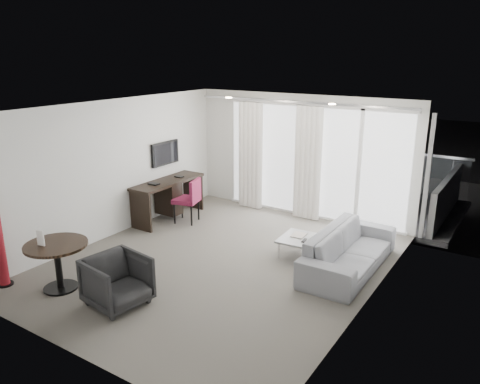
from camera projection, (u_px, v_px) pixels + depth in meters
The scene contains 27 objects.
floor at pixel (221, 262), 7.94m from camera, with size 5.00×6.00×0.00m, color #605B53.
ceiling at pixel (219, 108), 7.19m from camera, with size 5.00×6.00×0.00m, color white.
wall_left at pixel (112, 169), 8.87m from camera, with size 0.00×6.00×2.60m, color silver.
wall_right at pixel (372, 218), 6.27m from camera, with size 0.00×6.00×2.60m, color silver.
wall_front at pixel (63, 254), 5.15m from camera, with size 5.00×0.00×2.60m, color silver.
window_panel at pixel (313, 162), 9.84m from camera, with size 4.00×0.02×2.38m, color white, non-canonical shape.
window_frame at pixel (313, 162), 9.83m from camera, with size 4.10×0.06×2.44m, color white, non-canonical shape.
curtain_left at pixel (251, 156), 10.46m from camera, with size 0.60×0.20×2.38m, color white, non-canonical shape.
curtain_right at pixel (308, 163), 9.74m from camera, with size 0.60×0.20×2.38m, color white, non-canonical shape.
curtain_track at pixel (299, 102), 9.51m from camera, with size 4.80×0.04×0.04m, color #B2B2B7, non-canonical shape.
downlight_a at pixel (229, 98), 8.95m from camera, with size 0.12×0.12×0.02m, color #FFE0B2.
downlight_b at pixel (332, 104), 7.86m from camera, with size 0.12×0.12×0.02m, color #FFE0B2.
desk at pixel (169, 200), 9.94m from camera, with size 0.56×1.78×0.84m, color black, non-canonical shape.
tv at pixel (165, 153), 9.99m from camera, with size 0.05×0.80×0.50m, color black, non-canonical shape.
desk_chair at pixel (186, 201), 9.72m from camera, with size 0.51×0.48×0.93m, color maroon, non-canonical shape.
round_table at pixel (58, 266), 6.97m from camera, with size 0.91×0.91×0.73m, color black, non-canonical shape.
menu_card at pixel (42, 246), 6.81m from camera, with size 0.13×0.02×0.23m, color white, non-canonical shape.
tub_armchair at pixel (117, 281), 6.53m from camera, with size 0.77×0.79×0.72m, color black.
coffee_table at pixel (302, 247), 8.17m from camera, with size 0.73×0.73×0.33m, color gray, non-canonical shape.
remote at pixel (304, 239), 7.99m from camera, with size 0.05×0.17×0.02m, color black, non-canonical shape.
magazine at pixel (299, 234), 8.23m from camera, with size 0.23×0.29×0.02m, color gray, non-canonical shape.
sofa at pixel (349, 250), 7.62m from camera, with size 2.29×0.89×0.67m, color gray.
terrace_slab at pixel (337, 201), 11.43m from camera, with size 5.60×3.00×0.12m, color #4D4D50.
rattan_chair_a at pixel (349, 195), 10.47m from camera, with size 0.50×0.50×0.73m, color brown, non-canonical shape.
rattan_chair_b at pixel (404, 195), 10.24m from camera, with size 0.59×0.59×0.86m, color brown, non-canonical shape.
rattan_table at pixel (395, 205), 10.13m from camera, with size 0.51×0.51×0.51m, color brown, non-canonical shape.
balustrade at pixel (358, 167), 12.43m from camera, with size 5.50×0.06×1.05m, color #B2B2B7, non-canonical shape.
Camera 1 is at (4.21, -5.93, 3.44)m, focal length 35.00 mm.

